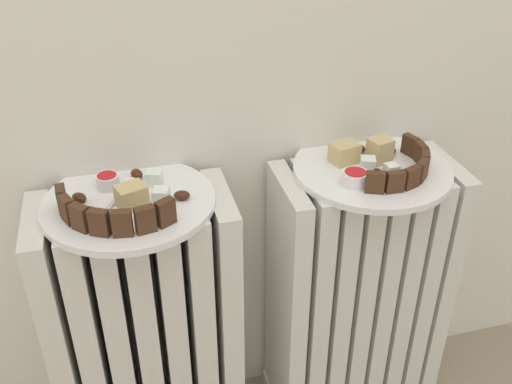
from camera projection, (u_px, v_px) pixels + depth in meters
name	position (u px, v px, depth m)	size (l,w,h in m)	color
radiator_left	(147.00, 337.00, 1.11)	(0.35, 0.18, 0.59)	silver
radiator_right	(356.00, 298.00, 1.21)	(0.35, 0.18, 0.59)	silver
plate_left	(129.00, 202.00, 0.95)	(0.28, 0.28, 0.01)	white
plate_right	(372.00, 169.00, 1.05)	(0.28, 0.28, 0.01)	white
dark_cake_slice_left_0	(62.00, 199.00, 0.91)	(0.03, 0.01, 0.04)	#472B19
dark_cake_slice_left_1	(67.00, 210.00, 0.89)	(0.03, 0.01, 0.04)	#472B19
dark_cake_slice_left_2	(80.00, 218.00, 0.87)	(0.03, 0.01, 0.04)	#472B19
dark_cake_slice_left_3	(99.00, 223.00, 0.86)	(0.03, 0.01, 0.04)	#472B19
dark_cake_slice_left_4	(122.00, 223.00, 0.85)	(0.03, 0.01, 0.04)	#472B19
dark_cake_slice_left_5	(145.00, 220.00, 0.86)	(0.03, 0.01, 0.04)	#472B19
dark_cake_slice_left_6	(166.00, 212.00, 0.88)	(0.03, 0.01, 0.04)	#472B19
marble_cake_slice_left_0	(131.00, 196.00, 0.92)	(0.05, 0.04, 0.04)	tan
turkish_delight_left_0	(154.00, 178.00, 0.99)	(0.03, 0.03, 0.03)	white
turkish_delight_left_1	(130.00, 185.00, 0.97)	(0.02, 0.02, 0.02)	white
turkish_delight_left_2	(161.00, 196.00, 0.94)	(0.03, 0.03, 0.03)	white
medjool_date_left_0	(137.00, 174.00, 1.01)	(0.03, 0.02, 0.02)	#3D1E0F
medjool_date_left_1	(182.00, 195.00, 0.95)	(0.03, 0.02, 0.01)	#3D1E0F
medjool_date_left_2	(79.00, 198.00, 0.94)	(0.03, 0.02, 0.01)	#3D1E0F
medjool_date_left_3	(87.00, 211.00, 0.91)	(0.03, 0.02, 0.01)	#3D1E0F
jam_bowl_left	(107.00, 181.00, 0.98)	(0.04, 0.04, 0.02)	white
dark_cake_slice_right_0	(375.00, 182.00, 0.96)	(0.03, 0.01, 0.04)	#472B19
dark_cake_slice_right_1	(395.00, 182.00, 0.96)	(0.03, 0.01, 0.04)	#472B19
dark_cake_slice_right_2	(411.00, 178.00, 0.97)	(0.03, 0.01, 0.04)	#472B19
dark_cake_slice_right_3	(422.00, 171.00, 0.99)	(0.03, 0.01, 0.04)	#472B19
dark_cake_slice_right_4	(425.00, 162.00, 1.02)	(0.03, 0.01, 0.04)	#472B19
dark_cake_slice_right_5	(420.00, 153.00, 1.05)	(0.03, 0.01, 0.04)	#472B19
dark_cake_slice_right_6	(410.00, 145.00, 1.07)	(0.03, 0.01, 0.04)	#472B19
marble_cake_slice_right_0	(380.00, 150.00, 1.05)	(0.04, 0.04, 0.04)	tan
marble_cake_slice_right_1	(344.00, 153.00, 1.05)	(0.05, 0.04, 0.04)	tan
turkish_delight_right_0	(368.00, 165.00, 1.02)	(0.03, 0.03, 0.03)	white
turkish_delight_right_1	(391.00, 170.00, 1.01)	(0.02, 0.02, 0.02)	white
medjool_date_right_0	(360.00, 148.00, 1.09)	(0.02, 0.02, 0.02)	#3D1E0F
medjool_date_right_1	(390.00, 150.00, 1.08)	(0.03, 0.02, 0.01)	#3D1E0F
medjool_date_right_2	(378.00, 173.00, 1.01)	(0.02, 0.02, 0.01)	#3D1E0F
medjool_date_right_3	(374.00, 149.00, 1.09)	(0.02, 0.02, 0.01)	#3D1E0F
jam_bowl_right	(355.00, 177.00, 0.99)	(0.04, 0.04, 0.02)	white
fork	(116.00, 200.00, 0.95)	(0.06, 0.08, 0.00)	silver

